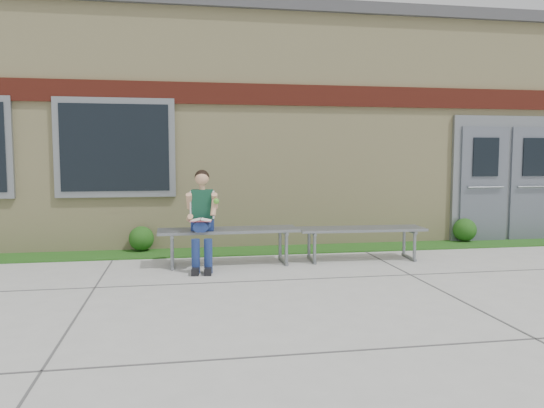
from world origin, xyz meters
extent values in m
plane|color=#9E9E99|center=(0.00, 0.00, 0.00)|extent=(80.00, 80.00, 0.00)
cube|color=#274913|center=(0.00, 2.60, 0.01)|extent=(16.00, 0.80, 0.02)
cube|color=beige|center=(0.00, 6.00, 2.00)|extent=(16.00, 6.00, 4.00)
cube|color=#3F3F42|center=(0.00, 6.00, 4.10)|extent=(16.20, 6.20, 0.20)
cube|color=maroon|center=(0.00, 2.97, 2.60)|extent=(16.00, 0.06, 0.35)
cube|color=slate|center=(-3.00, 2.96, 1.70)|extent=(1.90, 0.08, 1.60)
cube|color=black|center=(-3.00, 2.92, 1.70)|extent=(1.70, 0.04, 1.40)
cube|color=slate|center=(4.00, 2.96, 1.15)|extent=(2.20, 0.08, 2.30)
cube|color=slate|center=(3.50, 2.91, 1.05)|extent=(0.92, 0.06, 2.10)
cube|color=slate|center=(4.50, 2.91, 1.05)|extent=(0.92, 0.06, 2.10)
cube|color=slate|center=(-1.30, 1.59, 0.50)|extent=(2.02, 0.59, 0.04)
cube|color=slate|center=(-2.10, 1.59, 0.23)|extent=(0.06, 0.56, 0.46)
cube|color=slate|center=(-0.50, 1.59, 0.23)|extent=(0.06, 0.56, 0.46)
cube|color=slate|center=(0.70, 1.59, 0.47)|extent=(1.92, 0.62, 0.04)
cube|color=slate|center=(-0.06, 1.59, 0.22)|extent=(0.07, 0.53, 0.43)
cube|color=slate|center=(1.46, 1.59, 0.22)|extent=(0.07, 0.53, 0.43)
cube|color=navy|center=(-1.67, 1.54, 0.60)|extent=(0.34, 0.26, 0.15)
cube|color=#103C2F|center=(-1.68, 1.52, 0.88)|extent=(0.32, 0.22, 0.43)
sphere|color=tan|center=(-1.68, 1.51, 1.25)|extent=(0.21, 0.21, 0.19)
sphere|color=black|center=(-1.67, 1.53, 1.27)|extent=(0.23, 0.23, 0.20)
cylinder|color=navy|center=(-1.78, 1.31, 0.61)|extent=(0.18, 0.40, 0.14)
cylinder|color=navy|center=(-1.62, 1.29, 0.61)|extent=(0.18, 0.40, 0.14)
cylinder|color=navy|center=(-1.79, 1.08, 0.23)|extent=(0.11, 0.11, 0.46)
cylinder|color=navy|center=(-1.62, 1.07, 0.23)|extent=(0.11, 0.11, 0.46)
cube|color=black|center=(-1.80, 1.02, 0.05)|extent=(0.12, 0.25, 0.09)
cube|color=black|center=(-1.63, 1.00, 0.05)|extent=(0.12, 0.25, 0.09)
cylinder|color=tan|center=(-1.86, 1.48, 0.94)|extent=(0.11, 0.21, 0.25)
cylinder|color=tan|center=(-1.51, 1.44, 0.94)|extent=(0.11, 0.21, 0.25)
cube|color=white|center=(-1.71, 1.19, 0.71)|extent=(0.31, 0.23, 0.01)
cube|color=#B64451|center=(-1.71, 1.19, 0.70)|extent=(0.31, 0.24, 0.01)
sphere|color=#58B731|center=(-1.49, 1.31, 0.95)|extent=(0.08, 0.08, 0.08)
sphere|color=#274913|center=(-2.61, 2.85, 0.22)|extent=(0.40, 0.40, 0.40)
sphere|color=#274913|center=(3.12, 2.85, 0.23)|extent=(0.42, 0.42, 0.42)
camera|label=1|loc=(-1.99, -5.96, 1.56)|focal=35.00mm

